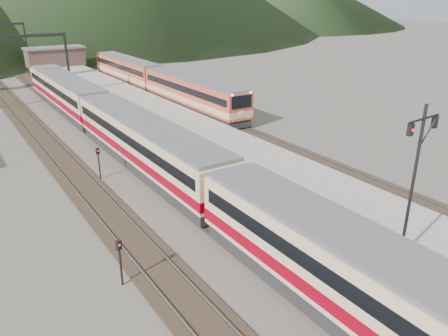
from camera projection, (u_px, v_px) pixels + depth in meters
track_main at (98, 131)px, 41.47m from camera, size 2.60×200.00×0.23m
track_far at (42, 140)px, 38.91m from camera, size 2.60×200.00×0.23m
track_second at (202, 114)px, 47.35m from camera, size 2.60×200.00×0.23m
platform at (160, 122)px, 42.62m from camera, size 8.00×100.00×1.00m
gantry_near at (25, 56)px, 49.62m from camera, size 9.55×0.25×8.00m
station_shed at (55, 56)px, 72.91m from camera, size 9.40×4.40×3.10m
main_train at (145, 142)px, 31.81m from camera, size 3.11×63.83×3.80m
second_train at (156, 81)px, 55.49m from camera, size 2.75×37.50×3.36m
signal_mast at (415, 169)px, 18.28m from camera, size 2.20×0.31×7.07m
short_signal_b at (99, 159)px, 30.32m from camera, size 0.25×0.20×2.27m
short_signal_c at (120, 257)px, 19.00m from camera, size 0.26×0.23×2.27m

